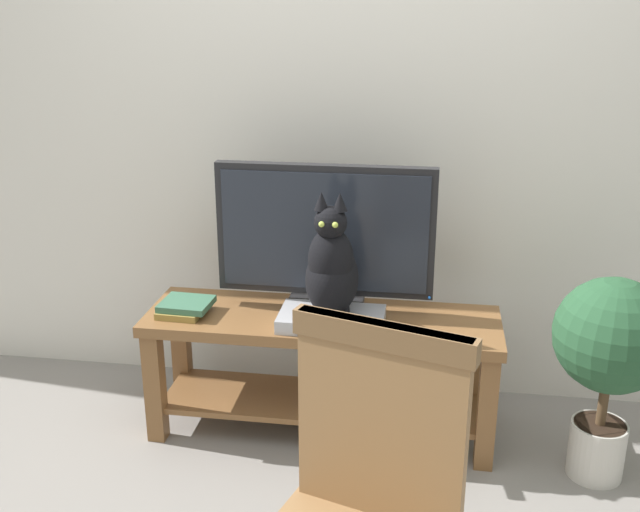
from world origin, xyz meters
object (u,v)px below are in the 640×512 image
media_box (332,319)px  book_stack (184,307)px  potted_plant (611,349)px  tv (325,236)px  wooden_chair (361,511)px  tv_stand (322,352)px  cat (332,269)px

media_box → book_stack: same height
media_box → potted_plant: size_ratio=0.51×
book_stack → potted_plant: (1.60, -0.10, -0.02)m
tv → potted_plant: (1.06, -0.23, -0.30)m
book_stack → potted_plant: 1.61m
media_box → wooden_chair: 1.19m
potted_plant → tv_stand: bearing=171.7°
wooden_chair → cat: bearing=101.2°
book_stack → tv: bearing=13.9°
wooden_chair → book_stack: bearing=124.7°
tv_stand → potted_plant: (1.06, -0.15, 0.17)m
wooden_chair → media_box: bearing=101.1°
wooden_chair → potted_plant: bearing=54.3°
tv_stand → book_stack: bearing=-174.1°
media_box → book_stack: 0.59m
tv → wooden_chair: tv is taller
media_box → potted_plant: 1.01m
book_stack → wooden_chair: bearing=-55.3°
tv_stand → media_box: 0.21m
tv_stand → wooden_chair: bearing=-77.4°
tv → media_box: bearing=-72.6°
cat → book_stack: (-0.59, 0.04, -0.21)m
media_box → wooden_chair: bearing=-78.9°
tv_stand → potted_plant: potted_plant is taller
tv_stand → media_box: (0.05, -0.08, 0.18)m
tv_stand → wooden_chair: wooden_chair is taller
tv_stand → tv: (0.00, 0.08, 0.47)m
tv_stand → potted_plant: size_ratio=1.78×
tv_stand → book_stack: size_ratio=6.84×
book_stack → potted_plant: size_ratio=0.26×
tv → wooden_chair: 1.37m
cat → wooden_chair: 1.18m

